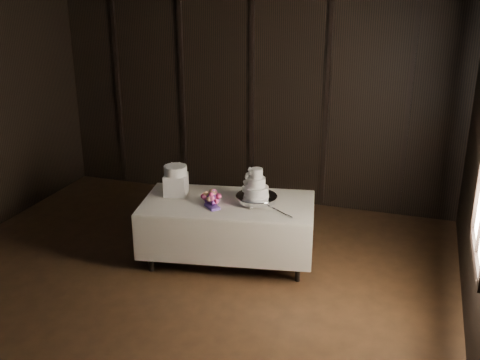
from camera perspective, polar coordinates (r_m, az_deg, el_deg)
name	(u,v)px	position (r m, az deg, el deg)	size (l,w,h in m)	color
room	(139,179)	(5.18, -10.24, 0.10)	(6.08, 7.08, 3.08)	black
display_table	(228,229)	(6.67, -1.23, -4.97)	(2.15, 1.38, 0.76)	silver
cake_stand	(256,199)	(6.49, 1.68, -1.97)	(0.48, 0.48, 0.09)	silver
wedding_cake	(254,185)	(6.42, 1.45, -0.54)	(0.31, 0.28, 0.33)	white
bouquet	(212,198)	(6.47, -2.88, -1.83)	(0.31, 0.41, 0.20)	#CB447D
box_pedestal	(176,185)	(6.76, -6.52, -0.46)	(0.26, 0.26, 0.25)	white
small_cake	(175,170)	(6.70, -6.58, 0.98)	(0.27, 0.27, 0.11)	white
cake_knife	(279,211)	(6.28, 4.00, -3.19)	(0.37, 0.02, 0.01)	silver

